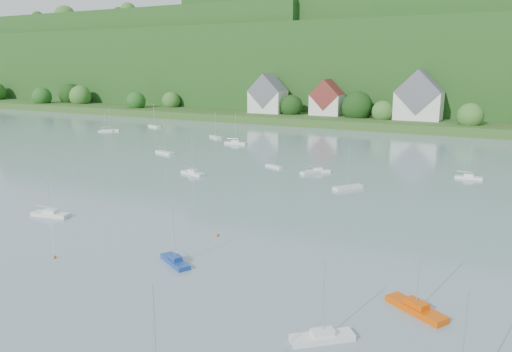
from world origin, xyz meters
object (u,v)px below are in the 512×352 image
at_px(near_sailboat_5, 416,307).
at_px(near_sailboat_6, 50,214).
at_px(near_sailboat_1, 175,260).
at_px(near_sailboat_3, 322,336).

distance_m(near_sailboat_5, near_sailboat_6, 54.40).
bearing_deg(near_sailboat_5, near_sailboat_1, -146.52).
height_order(near_sailboat_3, near_sailboat_6, near_sailboat_6).
relative_size(near_sailboat_3, near_sailboat_5, 0.88).
xyz_separation_m(near_sailboat_5, near_sailboat_6, (-54.19, 4.87, -0.01)).
bearing_deg(near_sailboat_1, near_sailboat_3, 9.30).
relative_size(near_sailboat_1, near_sailboat_5, 0.86).
bearing_deg(near_sailboat_5, near_sailboat_3, -94.01).
bearing_deg(near_sailboat_6, near_sailboat_1, -22.99).
distance_m(near_sailboat_1, near_sailboat_5, 26.62).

